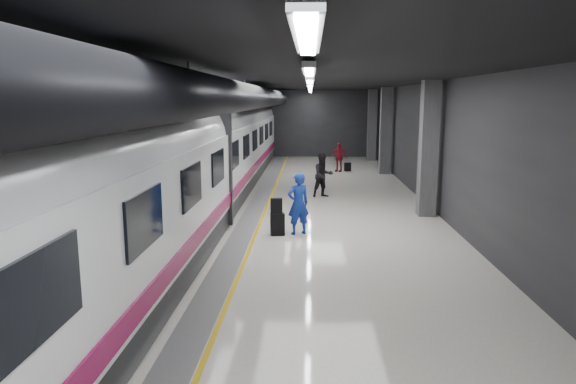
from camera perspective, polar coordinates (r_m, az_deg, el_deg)
ground at (r=15.70m, az=0.13°, el=-4.06°), size 40.00×40.00×0.00m
platform_hall at (r=16.18m, az=-0.75°, el=9.04°), size 10.02×40.02×4.51m
train at (r=15.79m, az=-11.75°, el=3.45°), size 3.05×38.00×4.05m
traveler_main at (r=14.86m, az=1.15°, el=-1.30°), size 0.78×0.66×1.81m
suitcase_main at (r=14.86m, az=-1.18°, el=-3.60°), size 0.44×0.33×0.65m
shoulder_bag at (r=14.71m, az=-1.30°, el=-1.56°), size 0.36×0.22×0.45m
traveler_far_a at (r=20.58m, az=3.91°, el=1.88°), size 1.06×0.97×1.78m
traveler_far_b at (r=28.05m, az=5.66°, el=3.88°), size 1.00×0.76×1.58m
suitcase_far at (r=28.29m, az=6.65°, el=2.79°), size 0.38×0.32×0.47m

